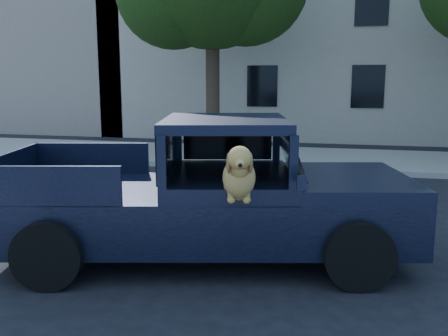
# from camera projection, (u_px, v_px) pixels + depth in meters

# --- Properties ---
(ground) EXTENTS (120.00, 120.00, 0.00)m
(ground) POSITION_uv_depth(u_px,v_px,m) (327.00, 279.00, 6.38)
(ground) COLOR black
(ground) RESTS_ON ground
(far_sidewalk) EXTENTS (60.00, 4.00, 0.15)m
(far_sidewalk) POSITION_uv_depth(u_px,v_px,m) (337.00, 160.00, 15.17)
(far_sidewalk) COLOR gray
(far_sidewalk) RESTS_ON ground
(lane_stripes) EXTENTS (21.60, 0.14, 0.01)m
(lane_stripes) POSITION_uv_depth(u_px,v_px,m) (444.00, 217.00, 9.18)
(lane_stripes) COLOR silver
(lane_stripes) RESTS_ON ground
(building_main) EXTENTS (26.00, 6.00, 9.00)m
(building_main) POSITION_uv_depth(u_px,v_px,m) (417.00, 29.00, 20.69)
(building_main) COLOR beige
(building_main) RESTS_ON ground
(building_left) EXTENTS (12.00, 6.00, 8.00)m
(building_left) POSITION_uv_depth(u_px,v_px,m) (34.00, 48.00, 24.85)
(building_left) COLOR tan
(building_left) RESTS_ON ground
(pickup_truck) EXTENTS (5.93, 3.45, 2.00)m
(pickup_truck) POSITION_uv_depth(u_px,v_px,m) (200.00, 212.00, 7.04)
(pickup_truck) COLOR black
(pickup_truck) RESTS_ON ground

